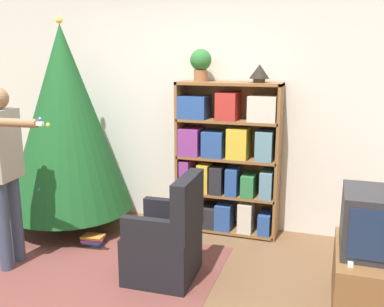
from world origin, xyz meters
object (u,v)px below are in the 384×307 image
object	(u,v)px
television	(372,222)
standing_person	(5,164)
bookshelf	(227,160)
armchair	(167,242)
table_lamp	(259,72)
christmas_tree	(66,120)
potted_plant	(201,63)

from	to	relation	value
television	standing_person	bearing A→B (deg)	-174.88
bookshelf	standing_person	size ratio (longest dim) A/B	1.00
armchair	standing_person	world-z (taller)	standing_person
television	table_lamp	bearing A→B (deg)	133.32
table_lamp	christmas_tree	bearing A→B (deg)	-168.41
christmas_tree	standing_person	world-z (taller)	christmas_tree
potted_plant	bookshelf	bearing A→B (deg)	-1.37
armchair	potted_plant	world-z (taller)	potted_plant
christmas_tree	table_lamp	size ratio (longest dim) A/B	11.31
armchair	potted_plant	bearing A→B (deg)	-179.04
standing_person	table_lamp	bearing A→B (deg)	119.81
bookshelf	christmas_tree	bearing A→B (deg)	-166.58
television	standing_person	xyz separation A→B (m)	(-3.01, -0.27, 0.27)
television	potted_plant	xyz separation A→B (m)	(-1.65, 1.11, 1.11)
christmas_tree	armchair	size ratio (longest dim) A/B	2.46
christmas_tree	potted_plant	xyz separation A→B (m)	(1.38, 0.41, 0.60)
bookshelf	table_lamp	size ratio (longest dim) A/B	8.06
television	christmas_tree	world-z (taller)	christmas_tree
television	armchair	size ratio (longest dim) A/B	0.58
bookshelf	armchair	bearing A→B (deg)	-102.03
armchair	potted_plant	distance (m)	1.88
armchair	television	bearing A→B (deg)	89.91
bookshelf	potted_plant	distance (m)	1.05
bookshelf	table_lamp	distance (m)	0.96
potted_plant	table_lamp	bearing A→B (deg)	0.00
table_lamp	television	bearing A→B (deg)	-46.68
bookshelf	christmas_tree	xyz separation A→B (m)	(-1.68, -0.40, 0.40)
television	christmas_tree	xyz separation A→B (m)	(-3.03, 0.70, 0.51)
bookshelf	standing_person	world-z (taller)	standing_person
standing_person	table_lamp	xyz separation A→B (m)	(1.97, 1.38, 0.76)
television	christmas_tree	bearing A→B (deg)	167.03
potted_plant	television	bearing A→B (deg)	-33.84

